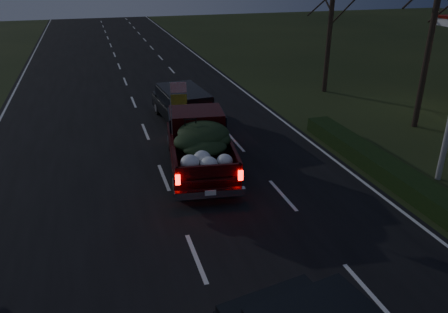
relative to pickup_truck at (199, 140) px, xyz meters
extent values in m
plane|color=black|center=(-1.48, -5.46, -1.12)|extent=(120.00, 120.00, 0.00)
cube|color=black|center=(-1.48, -5.46, -1.11)|extent=(14.00, 120.00, 0.02)
cube|color=black|center=(6.32, -2.46, -0.82)|extent=(1.00, 10.00, 0.60)
cylinder|color=black|center=(11.02, 1.54, 3.13)|extent=(0.28, 0.28, 8.50)
cylinder|color=black|center=(10.02, 8.54, 2.38)|extent=(0.28, 0.28, 7.00)
cube|color=black|center=(0.00, 0.02, -0.46)|extent=(2.93, 5.74, 0.60)
cube|color=black|center=(0.14, 1.00, 0.36)|extent=(2.25, 2.02, 0.99)
cube|color=black|center=(0.14, 1.00, 0.47)|extent=(2.35, 1.93, 0.60)
cube|color=black|center=(-0.20, -1.39, -0.13)|extent=(2.44, 3.33, 0.07)
ellipsoid|color=black|center=(-0.07, -0.85, 0.36)|extent=(2.01, 2.20, 0.66)
cylinder|color=gray|center=(-0.98, 0.16, 1.13)|extent=(0.03, 0.03, 2.20)
cube|color=red|center=(-0.68, 0.12, 2.04)|extent=(0.57, 0.10, 0.37)
cube|color=gold|center=(-0.68, 0.12, 1.60)|extent=(0.57, 0.10, 0.37)
cube|color=black|center=(0.51, 5.53, -0.51)|extent=(2.34, 4.86, 0.59)
cube|color=black|center=(0.53, 5.29, 0.16)|extent=(2.12, 3.58, 0.79)
cube|color=black|center=(0.53, 5.29, 0.24)|extent=(2.21, 3.49, 0.47)
camera|label=1|loc=(-3.55, -14.74, 5.99)|focal=35.00mm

